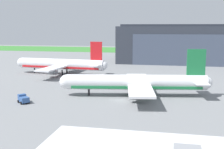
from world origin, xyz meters
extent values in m
plane|color=slate|center=(0.00, 0.00, 0.00)|extent=(440.00, 440.00, 0.00)
cube|color=#387E32|center=(0.00, 175.73, 0.04)|extent=(440.00, 56.00, 0.08)
cube|color=#2D333D|center=(22.19, 97.10, 10.09)|extent=(77.77, 39.30, 20.18)
cube|color=#424C60|center=(22.19, 77.30, 8.07)|extent=(59.10, 0.30, 16.14)
cube|color=#2D333D|center=(22.19, 97.10, 20.78)|extent=(77.77, 9.43, 1.20)
cylinder|color=silver|center=(-32.92, 39.52, 4.38)|extent=(37.96, 7.52, 4.38)
sphere|color=silver|center=(-51.72, 41.10, 4.38)|extent=(4.20, 4.20, 4.20)
sphere|color=silver|center=(-14.12, 37.94, 4.38)|extent=(3.42, 3.42, 3.42)
cube|color=red|center=(-32.92, 39.52, 3.18)|extent=(34.96, 7.31, 0.77)
cube|color=red|center=(-17.13, 38.19, 10.29)|extent=(4.92, 0.81, 7.44)
cube|color=silver|center=(-16.11, 41.38, 4.82)|extent=(3.90, 6.39, 0.28)
cube|color=silver|center=(-16.65, 34.87, 4.82)|extent=(3.90, 6.39, 0.28)
cube|color=silver|center=(-31.36, 49.09, 3.83)|extent=(7.43, 17.39, 0.56)
cube|color=silver|center=(-32.98, 29.81, 3.83)|extent=(7.43, 17.39, 0.56)
cylinder|color=gray|center=(-32.27, 47.81, 2.33)|extent=(4.35, 2.75, 2.41)
cylinder|color=gray|center=(-33.66, 31.23, 2.33)|extent=(4.35, 2.75, 2.41)
cylinder|color=black|center=(-45.70, 40.59, 1.10)|extent=(0.56, 0.56, 2.19)
cylinder|color=black|center=(-31.23, 41.68, 1.10)|extent=(0.56, 0.56, 2.19)
cylinder|color=black|center=(-31.61, 37.10, 1.10)|extent=(0.56, 0.56, 2.19)
cylinder|color=white|center=(3.10, 6.01, 4.09)|extent=(40.87, 10.93, 4.39)
sphere|color=white|center=(-16.98, 2.71, 4.09)|extent=(4.22, 4.22, 4.22)
sphere|color=white|center=(23.18, 9.30, 4.09)|extent=(3.43, 3.43, 3.43)
cube|color=#1E7A42|center=(3.10, 6.01, 2.88)|extent=(37.66, 10.44, 0.77)
cube|color=#1E7A42|center=(19.96, 8.77, 10.02)|extent=(5.29, 1.25, 7.46)
cube|color=white|center=(20.24, 12.14, 4.53)|extent=(4.61, 6.66, 0.28)
cube|color=white|center=(21.30, 5.68, 4.53)|extent=(4.61, 6.66, 0.28)
cube|color=white|center=(2.41, 15.19, 3.54)|extent=(9.01, 16.78, 0.56)
cube|color=white|center=(5.39, -2.92, 3.54)|extent=(9.01, 16.78, 0.56)
cylinder|color=gray|center=(1.83, 13.81, 2.03)|extent=(4.51, 3.06, 2.42)
cylinder|color=gray|center=(4.39, -1.79, 2.03)|extent=(4.51, 3.06, 2.42)
cylinder|color=black|center=(-10.56, 3.76, 0.95)|extent=(0.56, 0.56, 1.89)
cylinder|color=black|center=(4.33, 8.54, 0.95)|extent=(0.56, 0.56, 1.89)
cylinder|color=black|center=(5.08, 3.99, 0.95)|extent=(0.56, 0.56, 1.89)
cube|color=#335693|center=(-26.03, -7.39, 1.30)|extent=(2.20, 2.27, 1.81)
cube|color=#335693|center=(-24.72, -8.57, 1.06)|extent=(3.11, 3.09, 1.33)
cylinder|color=black|center=(-25.20, -6.66, 0.40)|extent=(0.76, 0.73, 0.80)
cylinder|color=black|center=(-26.67, -8.29, 0.40)|extent=(0.76, 0.73, 0.80)
cylinder|color=black|center=(-23.62, -8.08, 0.40)|extent=(0.76, 0.73, 0.80)
cylinder|color=black|center=(-25.09, -9.71, 0.40)|extent=(0.76, 0.73, 0.80)
camera|label=1|loc=(13.08, -78.62, 20.13)|focal=47.62mm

